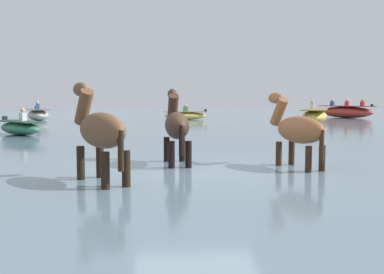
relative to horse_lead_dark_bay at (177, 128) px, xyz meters
The scene contains 10 objects.
ground_plane 1.53m from the horse_lead_dark_bay, 67.30° to the right, with size 120.00×120.00×0.00m, color #84755B.
water_surface 9.18m from the horse_lead_dark_bay, 87.68° to the left, with size 90.00×90.00×0.42m, color slate.
horse_lead_dark_bay is the anchor object (origin of this frame).
horse_trailing_chestnut 2.50m from the horse_lead_dark_bay, 15.71° to the right, with size 0.96×1.76×1.94m.
horse_flank_bay 2.48m from the horse_lead_dark_bay, 122.36° to the right, with size 1.29×1.83×2.11m.
boat_distant_east 17.13m from the horse_lead_dark_bay, 62.67° to the left, with size 2.68×4.21×1.23m.
boat_distant_west 19.48m from the horse_lead_dark_bay, 86.84° to the left, with size 2.77×1.31×0.98m.
boat_near_port 24.53m from the horse_lead_dark_bay, 60.67° to the left, with size 3.42×3.86×1.29m.
boat_mid_outer 9.91m from the horse_lead_dark_bay, 124.88° to the left, with size 2.36×2.41×1.01m.
boat_mid_channel 20.40m from the horse_lead_dark_bay, 112.37° to the left, with size 2.15×3.44×1.17m.
Camera 1 is at (-0.63, -9.15, 1.85)m, focal length 44.59 mm.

